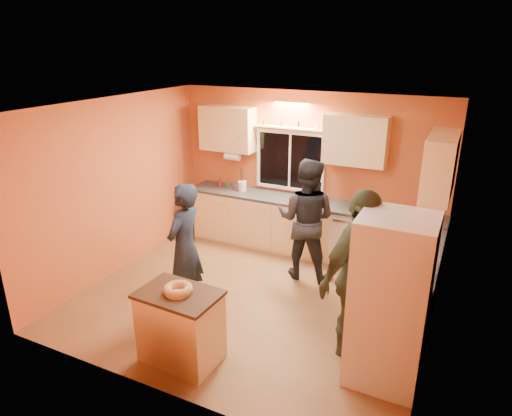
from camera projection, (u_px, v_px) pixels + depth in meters
The scene contains 14 objects.
ground at pixel (254, 298), 6.27m from camera, with size 4.50×4.50×0.00m, color brown.
room_shell at pixel (276, 178), 6.01m from camera, with size 4.54×4.04×2.61m.
back_counter at pixel (300, 226), 7.54m from camera, with size 4.23×0.62×0.90m.
right_counter at pixel (410, 284), 5.74m from camera, with size 0.62×1.84×0.90m.
refrigerator at pixel (390, 301), 4.51m from camera, with size 0.72×0.70×1.80m, color silver.
island at pixel (181, 326), 4.93m from camera, with size 0.89×0.62×0.83m.
bundt_pastry at pixel (178, 289), 4.77m from camera, with size 0.31×0.31×0.09m, color #BE814E.
person_left at pixel (185, 246), 5.86m from camera, with size 0.61×0.40×1.68m, color black.
person_center at pixel (306, 219), 6.58m from camera, with size 0.87×0.68×1.80m, color black.
person_right at pixel (357, 276), 4.85m from camera, with size 1.13×0.47×1.94m, color #313823.
mixing_bowl at pixel (368, 208), 6.90m from camera, with size 0.39×0.39×0.10m, color black.
utensil_crock at pixel (242, 186), 7.81m from camera, with size 0.14×0.14×0.17m, color #F0E1C9.
potted_plant at pixel (412, 255), 5.17m from camera, with size 0.26×0.23×0.29m, color gray.
red_box at pixel (419, 238), 5.86m from camera, with size 0.16×0.12×0.07m, color #AD1A20.
Camera 1 is at (2.40, -4.90, 3.32)m, focal length 32.00 mm.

